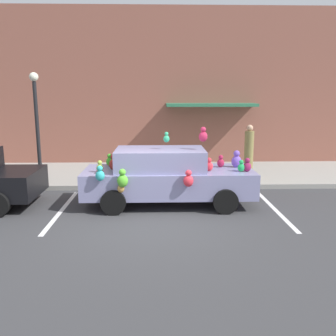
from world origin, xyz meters
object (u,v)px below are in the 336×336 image
(pedestrian_near_shopfront, at_px, (249,153))
(plush_covered_car, at_px, (167,176))
(teddy_bear_on_sidewalk, at_px, (185,171))
(street_lamp_post, at_px, (36,115))

(pedestrian_near_shopfront, bearing_deg, plush_covered_car, -138.22)
(pedestrian_near_shopfront, bearing_deg, teddy_bear_on_sidewalk, -174.32)
(plush_covered_car, height_order, pedestrian_near_shopfront, plush_covered_car)
(plush_covered_car, relative_size, teddy_bear_on_sidewalk, 7.28)
(plush_covered_car, xyz_separation_m, pedestrian_near_shopfront, (2.86, 2.56, 0.21))
(teddy_bear_on_sidewalk, xyz_separation_m, pedestrian_near_shopfront, (2.18, 0.22, 0.57))
(teddy_bear_on_sidewalk, bearing_deg, pedestrian_near_shopfront, 5.68)
(street_lamp_post, xyz_separation_m, pedestrian_near_shopfront, (6.92, 0.50, -1.31))
(teddy_bear_on_sidewalk, xyz_separation_m, street_lamp_post, (-4.74, -0.28, 1.88))
(street_lamp_post, distance_m, pedestrian_near_shopfront, 7.06)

